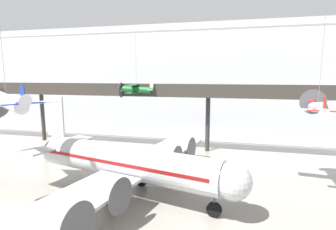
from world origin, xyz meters
TOP-DOWN VIEW (x-y plane):
  - hangar_back_wall at (0.00, 38.79)m, footprint 140.00×3.00m
  - mezzanine_walkway at (0.00, 27.50)m, footprint 110.00×3.20m
  - ceiling_truss_beam at (0.00, 25.34)m, footprint 120.00×0.60m
  - airliner_silver_main at (-6.59, 10.83)m, footprint 24.82×28.68m
  - suspended_plane_silver_racer at (11.87, 16.20)m, footprint 7.69×6.28m
  - suspended_plane_green_biplane at (-10.73, 25.52)m, footprint 5.40×6.63m
  - suspended_plane_white_twin at (-15.82, 6.69)m, footprint 7.82×8.94m

SIDE VIEW (x-z plane):
  - airliner_silver_main at x=-6.59m, z-range -1.38..8.22m
  - suspended_plane_silver_racer at x=11.87m, z-range 3.68..13.86m
  - mezzanine_walkway at x=0.00m, z-range 3.65..14.33m
  - suspended_plane_white_twin at x=-15.82m, z-range 4.52..14.79m
  - suspended_plane_green_biplane at x=-10.73m, z-range 5.09..14.55m
  - hangar_back_wall at x=0.00m, z-range 0.00..21.59m
  - ceiling_truss_beam at x=0.00m, z-range 18.09..18.69m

